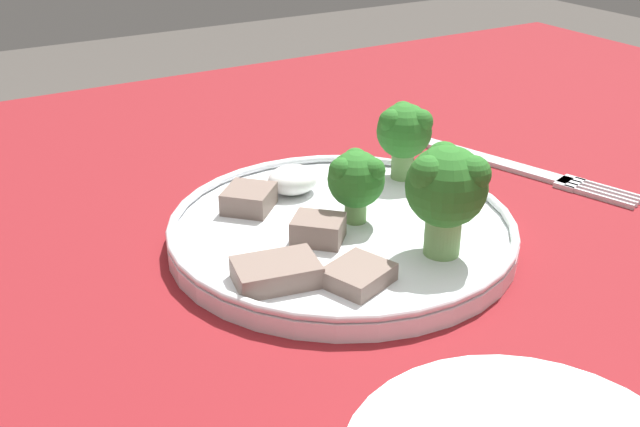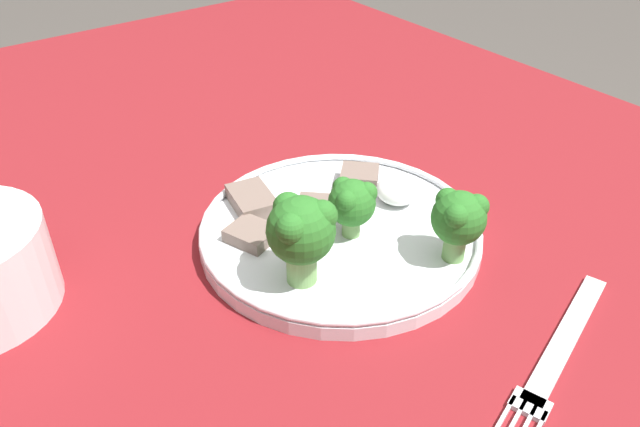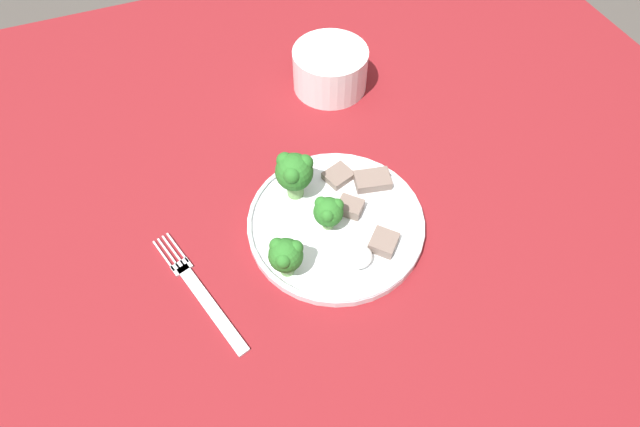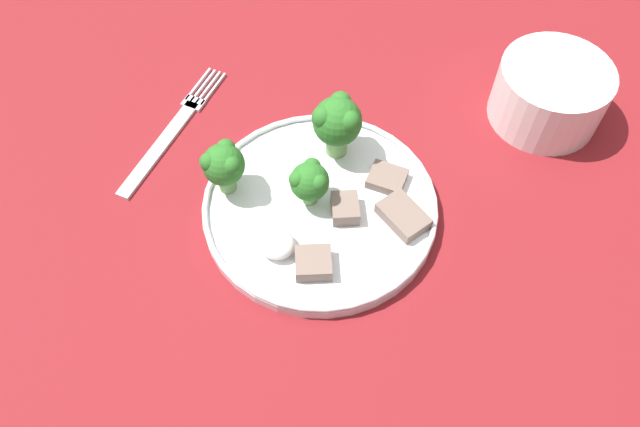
{
  "view_description": "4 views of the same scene",
  "coord_description": "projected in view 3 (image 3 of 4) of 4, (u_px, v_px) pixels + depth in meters",
  "views": [
    {
      "loc": [
        0.23,
        0.29,
        0.99
      ],
      "look_at": [
        0.02,
        -0.08,
        0.78
      ],
      "focal_mm": 42.0,
      "sensor_mm": 36.0,
      "label": 1
    },
    {
      "loc": [
        -0.34,
        0.18,
        1.07
      ],
      "look_at": [
        0.0,
        -0.08,
        0.77
      ],
      "focal_mm": 35.0,
      "sensor_mm": 36.0,
      "label": 2
    },
    {
      "loc": [
        -0.16,
        -0.43,
        1.3
      ],
      "look_at": [
        -0.03,
        -0.08,
        0.76
      ],
      "focal_mm": 28.0,
      "sensor_mm": 36.0,
      "label": 3
    },
    {
      "loc": [
        0.22,
        -0.35,
        1.27
      ],
      "look_at": [
        0.02,
        -0.12,
        0.8
      ],
      "focal_mm": 35.0,
      "sensor_mm": 36.0,
      "label": 4
    }
  ],
  "objects": [
    {
      "name": "ground_plane",
      "position": [
        319.0,
        352.0,
        1.33
      ],
      "size": [
        8.0,
        8.0,
        0.0
      ],
      "primitive_type": "plane",
      "color": "#4C4742"
    },
    {
      "name": "table",
      "position": [
        318.0,
        211.0,
        0.79
      ],
      "size": [
        1.3,
        1.08,
        0.74
      ],
      "color": "maroon",
      "rests_on": "ground_plane"
    },
    {
      "name": "dinner_plate",
      "position": [
        336.0,
        223.0,
        0.67
      ],
      "size": [
        0.24,
        0.24,
        0.02
      ],
      "color": "white",
      "rests_on": "table"
    },
    {
      "name": "fork",
      "position": [
        200.0,
        292.0,
        0.61
      ],
      "size": [
        0.08,
        0.2,
        0.0
      ],
      "color": "silver",
      "rests_on": "table"
    },
    {
      "name": "cream_bowl",
      "position": [
        330.0,
        70.0,
        0.81
      ],
      "size": [
        0.12,
        0.12,
        0.07
      ],
      "color": "white",
      "rests_on": "table"
    },
    {
      "name": "broccoli_floret_near_rim_left",
      "position": [
        328.0,
        212.0,
        0.63
      ],
      "size": [
        0.04,
        0.04,
        0.05
      ],
      "color": "#709E56",
      "rests_on": "dinner_plate"
    },
    {
      "name": "broccoli_floret_center_left",
      "position": [
        286.0,
        255.0,
        0.59
      ],
      "size": [
        0.04,
        0.04,
        0.06
      ],
      "color": "#709E56",
      "rests_on": "dinner_plate"
    },
    {
      "name": "broccoli_floret_back_left",
      "position": [
        294.0,
        172.0,
        0.65
      ],
      "size": [
        0.05,
        0.05,
        0.07
      ],
      "color": "#709E56",
      "rests_on": "dinner_plate"
    },
    {
      "name": "meat_slice_front_slice",
      "position": [
        338.0,
        176.0,
        0.7
      ],
      "size": [
        0.05,
        0.04,
        0.01
      ],
      "color": "#756056",
      "rests_on": "dinner_plate"
    },
    {
      "name": "meat_slice_middle_slice",
      "position": [
        384.0,
        242.0,
        0.64
      ],
      "size": [
        0.05,
        0.05,
        0.02
      ],
      "color": "#756056",
      "rests_on": "dinner_plate"
    },
    {
      "name": "meat_slice_rear_slice",
      "position": [
        372.0,
        180.0,
        0.69
      ],
      "size": [
        0.05,
        0.04,
        0.01
      ],
      "color": "#756056",
      "rests_on": "dinner_plate"
    },
    {
      "name": "meat_slice_edge_slice",
      "position": [
        350.0,
        207.0,
        0.67
      ],
      "size": [
        0.04,
        0.04,
        0.02
      ],
      "color": "#756056",
      "rests_on": "dinner_plate"
    },
    {
      "name": "sauce_dollop",
      "position": [
        358.0,
        257.0,
        0.62
      ],
      "size": [
        0.04,
        0.03,
        0.02
      ],
      "color": "white",
      "rests_on": "dinner_plate"
    }
  ]
}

